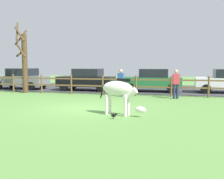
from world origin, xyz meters
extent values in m
plane|color=#5B8C42|center=(0.00, 0.00, 0.00)|extent=(60.00, 60.00, 0.00)
cube|color=#38383D|center=(0.00, 9.30, 0.03)|extent=(28.00, 7.40, 0.05)
cylinder|color=brown|center=(-6.78, 5.00, 0.62)|extent=(0.11, 0.11, 1.25)
cylinder|color=brown|center=(-4.67, 5.00, 0.62)|extent=(0.11, 0.11, 1.25)
cylinder|color=brown|center=(-2.57, 5.00, 0.62)|extent=(0.11, 0.11, 1.25)
cylinder|color=brown|center=(-0.46, 5.00, 0.62)|extent=(0.11, 0.11, 1.25)
cylinder|color=brown|center=(1.65, 5.00, 0.62)|extent=(0.11, 0.11, 1.25)
cylinder|color=brown|center=(3.76, 5.00, 0.62)|extent=(0.11, 0.11, 1.25)
cylinder|color=brown|center=(5.87, 5.00, 0.62)|extent=(0.11, 0.11, 1.25)
cube|color=brown|center=(-0.46, 5.00, 0.56)|extent=(21.09, 0.06, 0.09)
cube|color=brown|center=(-0.46, 5.00, 1.00)|extent=(21.09, 0.06, 0.09)
cylinder|color=#513A23|center=(-5.85, 4.97, 1.96)|extent=(0.35, 0.35, 3.91)
cylinder|color=#513A23|center=(-5.91, 4.66, 2.82)|extent=(0.75, 0.26, 0.92)
cylinder|color=#513A23|center=(-6.23, 4.79, 4.08)|extent=(0.51, 0.89, 1.28)
cylinder|color=#513A23|center=(-6.17, 5.17, 2.75)|extent=(0.53, 0.77, 0.70)
cylinder|color=#513A23|center=(-5.95, 4.62, 3.90)|extent=(0.83, 0.34, 1.00)
cylinder|color=#513A23|center=(-6.22, 5.18, 3.72)|extent=(0.56, 0.87, 1.09)
ellipsoid|color=white|center=(1.78, -1.20, 1.03)|extent=(1.32, 0.78, 0.56)
cylinder|color=white|center=(2.21, -1.17, 0.39)|extent=(0.11, 0.11, 0.78)
cylinder|color=white|center=(2.14, -1.44, 0.39)|extent=(0.11, 0.11, 0.78)
cylinder|color=white|center=(1.43, -0.97, 0.39)|extent=(0.11, 0.11, 0.78)
cylinder|color=white|center=(1.36, -1.24, 0.39)|extent=(0.11, 0.11, 0.78)
cylinder|color=white|center=(2.29, -1.34, 0.84)|extent=(0.63, 0.38, 0.51)
ellipsoid|color=white|center=(2.70, -1.44, 0.28)|extent=(0.48, 0.30, 0.24)
cube|color=black|center=(2.03, -1.27, 1.35)|extent=(0.55, 0.18, 0.12)
cylinder|color=black|center=(1.14, -1.03, 0.88)|extent=(0.20, 0.10, 0.54)
cylinder|color=black|center=(1.79, -1.90, 0.03)|extent=(0.01, 0.01, 0.06)
cylinder|color=black|center=(1.79, -1.94, 0.03)|extent=(0.01, 0.01, 0.06)
ellipsoid|color=black|center=(1.79, -1.92, 0.12)|extent=(0.18, 0.10, 0.12)
sphere|color=black|center=(1.88, -1.92, 0.17)|extent=(0.07, 0.07, 0.07)
cube|color=slate|center=(-7.44, 6.97, 0.70)|extent=(4.04, 1.80, 0.70)
cube|color=black|center=(-7.29, 6.97, 1.33)|extent=(1.94, 1.61, 0.56)
cylinder|color=black|center=(-8.77, 7.85, 0.35)|extent=(0.60, 0.19, 0.60)
cylinder|color=black|center=(-6.11, 6.09, 0.35)|extent=(0.60, 0.19, 0.60)
cylinder|color=black|center=(-6.07, 7.79, 0.35)|extent=(0.60, 0.19, 0.60)
cube|color=black|center=(-2.23, 6.99, 0.70)|extent=(4.04, 1.79, 0.70)
cube|color=black|center=(-2.08, 6.98, 1.33)|extent=(1.93, 1.61, 0.56)
cylinder|color=black|center=(-3.59, 6.17, 0.35)|extent=(0.60, 0.19, 0.60)
cylinder|color=black|center=(-3.56, 7.87, 0.35)|extent=(0.60, 0.19, 0.60)
cylinder|color=black|center=(-0.89, 6.11, 0.35)|extent=(0.60, 0.19, 0.60)
cylinder|color=black|center=(-0.86, 7.81, 0.35)|extent=(0.60, 0.19, 0.60)
cylinder|color=black|center=(5.94, 6.64, 0.35)|extent=(0.60, 0.19, 0.60)
cylinder|color=black|center=(5.97, 8.34, 0.35)|extent=(0.60, 0.19, 0.60)
cube|color=#236B38|center=(2.43, 7.23, 0.70)|extent=(4.02, 1.74, 0.70)
cube|color=black|center=(2.58, 7.23, 1.33)|extent=(1.92, 1.58, 0.56)
cylinder|color=black|center=(1.09, 6.37, 0.35)|extent=(0.60, 0.19, 0.60)
cylinder|color=black|center=(1.07, 8.07, 0.35)|extent=(0.60, 0.19, 0.60)
cylinder|color=black|center=(3.79, 6.40, 0.35)|extent=(0.60, 0.19, 0.60)
cylinder|color=black|center=(3.77, 8.10, 0.35)|extent=(0.60, 0.19, 0.60)
cylinder|color=#232847|center=(3.93, 4.12, 0.41)|extent=(0.14, 0.14, 0.82)
cylinder|color=#232847|center=(4.11, 4.15, 0.41)|extent=(0.14, 0.14, 0.82)
cube|color=#B7333D|center=(4.02, 4.13, 1.11)|extent=(0.40, 0.28, 0.58)
sphere|color=tan|center=(4.02, 4.13, 1.53)|extent=(0.22, 0.22, 0.22)
cylinder|color=#232847|center=(0.73, 4.47, 0.41)|extent=(0.14, 0.14, 0.82)
cylinder|color=#232847|center=(0.91, 4.42, 0.41)|extent=(0.14, 0.14, 0.82)
cube|color=#2D569E|center=(0.82, 4.45, 1.11)|extent=(0.40, 0.30, 0.58)
sphere|color=tan|center=(0.82, 4.45, 1.53)|extent=(0.22, 0.22, 0.22)
camera|label=1|loc=(3.83, -11.00, 1.97)|focal=42.30mm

